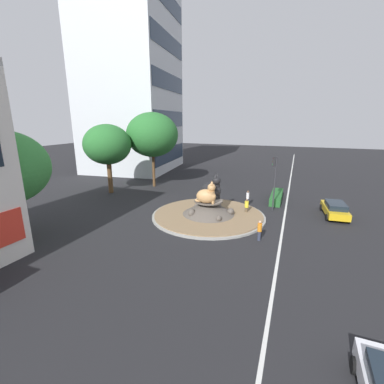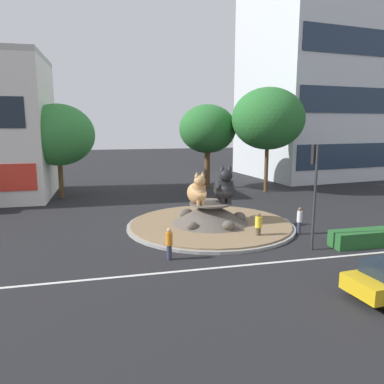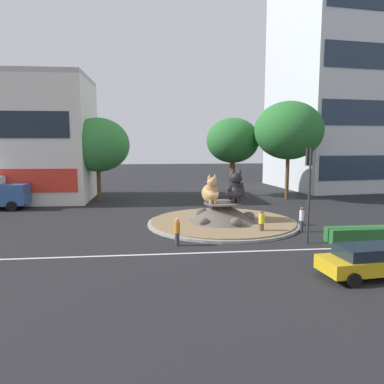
{
  "view_description": "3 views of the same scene",
  "coord_description": "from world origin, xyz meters",
  "px_view_note": "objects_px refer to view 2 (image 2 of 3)",
  "views": [
    {
      "loc": [
        -24.01,
        -7.6,
        9.28
      ],
      "look_at": [
        0.09,
        1.78,
        2.31
      ],
      "focal_mm": 25.05,
      "sensor_mm": 36.0,
      "label": 1
    },
    {
      "loc": [
        -6.9,
        -23.28,
        6.8
      ],
      "look_at": [
        -1.37,
        -0.39,
        2.5
      ],
      "focal_mm": 34.91,
      "sensor_mm": 36.0,
      "label": 2
    },
    {
      "loc": [
        -5.3,
        -26.99,
        6.06
      ],
      "look_at": [
        -2.33,
        -0.32,
        2.51
      ],
      "focal_mm": 35.03,
      "sensor_mm": 36.0,
      "label": 3
    }
  ],
  "objects_px": {
    "traffic_light_mast": "(315,178)",
    "pedestrian_white_shirt": "(299,220)",
    "broadleaf_tree_behind_island": "(58,135)",
    "office_tower": "(319,53)",
    "third_tree_left": "(268,119)",
    "cat_statue_black": "(225,188)",
    "cat_statue_calico": "(197,192)",
    "pedestrian_orange_shirt": "(169,243)",
    "pedestrian_yellow_shirt": "(258,226)",
    "second_tree_near_tower": "(208,129)"
  },
  "relations": [
    {
      "from": "traffic_light_mast",
      "to": "pedestrian_white_shirt",
      "type": "bearing_deg",
      "value": -17.73
    },
    {
      "from": "broadleaf_tree_behind_island",
      "to": "traffic_light_mast",
      "type": "bearing_deg",
      "value": -51.36
    },
    {
      "from": "traffic_light_mast",
      "to": "office_tower",
      "type": "relative_size",
      "value": 0.18
    },
    {
      "from": "traffic_light_mast",
      "to": "office_tower",
      "type": "distance_m",
      "value": 34.02
    },
    {
      "from": "third_tree_left",
      "to": "cat_statue_black",
      "type": "bearing_deg",
      "value": -126.08
    },
    {
      "from": "cat_statue_calico",
      "to": "pedestrian_orange_shirt",
      "type": "bearing_deg",
      "value": -35.62
    },
    {
      "from": "traffic_light_mast",
      "to": "office_tower",
      "type": "xyz_separation_m",
      "value": [
        16.58,
        27.28,
        11.77
      ]
    },
    {
      "from": "pedestrian_yellow_shirt",
      "to": "pedestrian_white_shirt",
      "type": "xyz_separation_m",
      "value": [
        2.92,
        0.41,
        0.09
      ]
    },
    {
      "from": "second_tree_near_tower",
      "to": "broadleaf_tree_behind_island",
      "type": "bearing_deg",
      "value": -172.23
    },
    {
      "from": "pedestrian_white_shirt",
      "to": "pedestrian_orange_shirt",
      "type": "bearing_deg",
      "value": 163.54
    },
    {
      "from": "cat_statue_calico",
      "to": "office_tower",
      "type": "height_order",
      "value": "office_tower"
    },
    {
      "from": "cat_statue_calico",
      "to": "cat_statue_black",
      "type": "bearing_deg",
      "value": 86.48
    },
    {
      "from": "traffic_light_mast",
      "to": "broadleaf_tree_behind_island",
      "type": "distance_m",
      "value": 23.73
    },
    {
      "from": "pedestrian_orange_shirt",
      "to": "pedestrian_yellow_shirt",
      "type": "distance_m",
      "value": 6.09
    },
    {
      "from": "traffic_light_mast",
      "to": "third_tree_left",
      "type": "distance_m",
      "value": 17.9
    },
    {
      "from": "second_tree_near_tower",
      "to": "cat_statue_black",
      "type": "bearing_deg",
      "value": -101.52
    },
    {
      "from": "broadleaf_tree_behind_island",
      "to": "pedestrian_white_shirt",
      "type": "xyz_separation_m",
      "value": [
        15.56,
        -15.79,
        -4.89
      ]
    },
    {
      "from": "traffic_light_mast",
      "to": "broadleaf_tree_behind_island",
      "type": "relative_size",
      "value": 0.67
    },
    {
      "from": "cat_statue_black",
      "to": "third_tree_left",
      "type": "bearing_deg",
      "value": 153.23
    },
    {
      "from": "pedestrian_orange_shirt",
      "to": "cat_statue_calico",
      "type": "bearing_deg",
      "value": -141.14
    },
    {
      "from": "broadleaf_tree_behind_island",
      "to": "cat_statue_calico",
      "type": "bearing_deg",
      "value": -53.03
    },
    {
      "from": "office_tower",
      "to": "second_tree_near_tower",
      "type": "distance_m",
      "value": 20.36
    },
    {
      "from": "pedestrian_yellow_shirt",
      "to": "third_tree_left",
      "type": "bearing_deg",
      "value": -93.91
    },
    {
      "from": "pedestrian_orange_shirt",
      "to": "pedestrian_white_shirt",
      "type": "height_order",
      "value": "pedestrian_white_shirt"
    },
    {
      "from": "office_tower",
      "to": "broadleaf_tree_behind_island",
      "type": "relative_size",
      "value": 3.66
    },
    {
      "from": "office_tower",
      "to": "broadleaf_tree_behind_island",
      "type": "distance_m",
      "value": 34.04
    },
    {
      "from": "third_tree_left",
      "to": "pedestrian_orange_shirt",
      "type": "xyz_separation_m",
      "value": [
        -12.88,
        -16.62,
        -6.42
      ]
    },
    {
      "from": "traffic_light_mast",
      "to": "second_tree_near_tower",
      "type": "distance_m",
      "value": 20.61
    },
    {
      "from": "office_tower",
      "to": "pedestrian_orange_shirt",
      "type": "xyz_separation_m",
      "value": [
        -24.44,
        -27.04,
        -14.86
      ]
    },
    {
      "from": "cat_statue_calico",
      "to": "broadleaf_tree_behind_island",
      "type": "xyz_separation_m",
      "value": [
        -9.73,
        12.93,
        3.36
      ]
    },
    {
      "from": "cat_statue_calico",
      "to": "traffic_light_mast",
      "type": "distance_m",
      "value": 7.64
    },
    {
      "from": "cat_statue_black",
      "to": "pedestrian_white_shirt",
      "type": "bearing_deg",
      "value": 61.98
    },
    {
      "from": "second_tree_near_tower",
      "to": "pedestrian_orange_shirt",
      "type": "height_order",
      "value": "second_tree_near_tower"
    },
    {
      "from": "broadleaf_tree_behind_island",
      "to": "second_tree_near_tower",
      "type": "relative_size",
      "value": 0.98
    },
    {
      "from": "second_tree_near_tower",
      "to": "third_tree_left",
      "type": "xyz_separation_m",
      "value": [
        5.13,
        -3.62,
        1.04
      ]
    },
    {
      "from": "cat_statue_calico",
      "to": "pedestrian_yellow_shirt",
      "type": "bearing_deg",
      "value": 34.19
    },
    {
      "from": "pedestrian_white_shirt",
      "to": "cat_statue_black",
      "type": "bearing_deg",
      "value": 110.43
    },
    {
      "from": "pedestrian_yellow_shirt",
      "to": "pedestrian_white_shirt",
      "type": "bearing_deg",
      "value": -149.84
    },
    {
      "from": "office_tower",
      "to": "second_tree_near_tower",
      "type": "height_order",
      "value": "office_tower"
    },
    {
      "from": "broadleaf_tree_behind_island",
      "to": "cat_statue_black",
      "type": "bearing_deg",
      "value": -47.72
    },
    {
      "from": "second_tree_near_tower",
      "to": "third_tree_left",
      "type": "height_order",
      "value": "third_tree_left"
    },
    {
      "from": "second_tree_near_tower",
      "to": "traffic_light_mast",
      "type": "bearing_deg",
      "value": -89.68
    },
    {
      "from": "broadleaf_tree_behind_island",
      "to": "third_tree_left",
      "type": "relative_size",
      "value": 0.83
    },
    {
      "from": "cat_statue_black",
      "to": "pedestrian_orange_shirt",
      "type": "relative_size",
      "value": 1.59
    },
    {
      "from": "pedestrian_yellow_shirt",
      "to": "second_tree_near_tower",
      "type": "bearing_deg",
      "value": -74.11
    },
    {
      "from": "office_tower",
      "to": "second_tree_near_tower",
      "type": "relative_size",
      "value": 3.57
    },
    {
      "from": "office_tower",
      "to": "pedestrian_orange_shirt",
      "type": "relative_size",
      "value": 18.98
    },
    {
      "from": "pedestrian_yellow_shirt",
      "to": "pedestrian_white_shirt",
      "type": "relative_size",
      "value": 0.94
    },
    {
      "from": "cat_statue_calico",
      "to": "pedestrian_white_shirt",
      "type": "bearing_deg",
      "value": 56.37
    },
    {
      "from": "pedestrian_orange_shirt",
      "to": "traffic_light_mast",
      "type": "bearing_deg",
      "value": 155.2
    }
  ]
}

